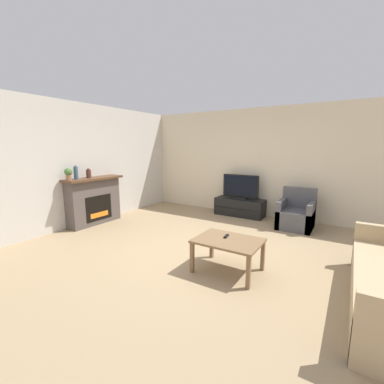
% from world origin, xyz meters
% --- Properties ---
extents(ground_plane, '(24.00, 24.00, 0.00)m').
position_xyz_m(ground_plane, '(0.00, 0.00, 0.00)').
color(ground_plane, '#9E8460').
extents(wall_back, '(12.00, 0.06, 2.70)m').
position_xyz_m(wall_back, '(0.00, 2.84, 1.35)').
color(wall_back, beige).
rests_on(wall_back, ground).
extents(wall_left, '(0.06, 12.00, 2.70)m').
position_xyz_m(wall_left, '(-3.15, 0.00, 1.35)').
color(wall_left, beige).
rests_on(wall_left, ground).
extents(fireplace, '(0.45, 1.35, 1.07)m').
position_xyz_m(fireplace, '(-2.95, 0.09, 0.55)').
color(fireplace, '#564C47').
rests_on(fireplace, ground).
extents(mantel_vase_left, '(0.09, 0.09, 0.30)m').
position_xyz_m(mantel_vase_left, '(-2.93, -0.32, 1.21)').
color(mantel_vase_left, '#385670').
rests_on(mantel_vase_left, fireplace).
extents(mantel_vase_centre_left, '(0.11, 0.11, 0.21)m').
position_xyz_m(mantel_vase_centre_left, '(-2.93, -0.01, 1.17)').
color(mantel_vase_centre_left, '#512D23').
rests_on(mantel_vase_centre_left, fireplace).
extents(potted_plant, '(0.16, 0.16, 0.25)m').
position_xyz_m(potted_plant, '(-2.93, -0.49, 1.21)').
color(potted_plant, '#936B4C').
rests_on(potted_plant, fireplace).
extents(tv_stand, '(1.24, 0.49, 0.44)m').
position_xyz_m(tv_stand, '(-0.38, 2.53, 0.22)').
color(tv_stand, black).
rests_on(tv_stand, ground).
extents(tv, '(0.94, 0.18, 0.61)m').
position_xyz_m(tv, '(-0.38, 2.53, 0.73)').
color(tv, black).
rests_on(tv, tv_stand).
extents(armchair, '(0.70, 0.76, 0.85)m').
position_xyz_m(armchair, '(1.04, 2.22, 0.28)').
color(armchair, '#4C4C51').
rests_on(armchair, ground).
extents(coffee_table, '(0.90, 0.67, 0.47)m').
position_xyz_m(coffee_table, '(0.61, -0.42, 0.41)').
color(coffee_table, brown).
rests_on(coffee_table, ground).
extents(remote, '(0.06, 0.15, 0.02)m').
position_xyz_m(remote, '(0.54, -0.33, 0.48)').
color(remote, black).
rests_on(remote, coffee_table).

